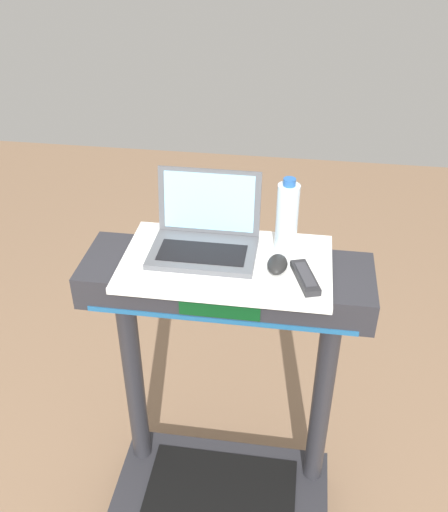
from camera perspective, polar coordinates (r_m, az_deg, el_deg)
The scene contains 5 objects.
desk_board at distance 1.76m, azimuth 0.24°, elevation -0.73°, with size 0.64×0.38×0.02m, color white.
laptop at distance 1.78m, azimuth -1.88°, elevation 2.04°, with size 0.32×0.25×0.23m.
computer_mouse at distance 1.71m, azimuth 5.31°, elevation -0.80°, with size 0.06×0.10×0.03m, color black.
water_bottle at distance 1.76m, azimuth 6.26°, elevation 3.88°, with size 0.07×0.07×0.24m.
tv_remote at distance 1.68m, azimuth 8.05°, elevation -2.10°, with size 0.09×0.17×0.02m.
Camera 1 is at (0.20, -0.73, 2.10)m, focal length 40.42 mm.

